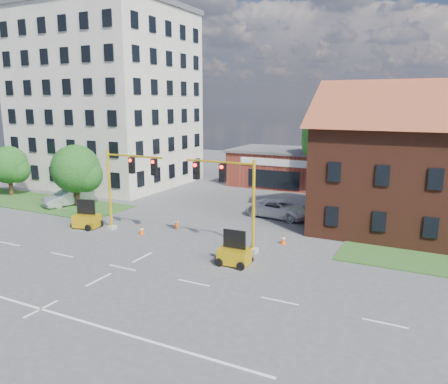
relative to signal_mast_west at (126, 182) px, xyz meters
The scene contains 18 objects.
ground 8.38m from the signal_mast_west, 54.01° to the right, with size 120.00×120.00×0.00m, color #49494C.
grass_verge_nw 16.61m from the signal_mast_west, 165.65° to the left, with size 22.00×6.00×0.08m, color #224C1C.
lane_markings 10.73m from the signal_mast_west, 64.17° to the right, with size 60.00×36.00×0.01m, color white, non-canonical shape.
office_block 23.21m from the signal_mast_west, 134.52° to the left, with size 18.40×15.40×20.60m.
brick_shop 24.44m from the signal_mast_west, 79.71° to the left, with size 12.40×8.40×4.30m.
tree_large 23.97m from the signal_mast_west, 61.97° to the left, with size 7.56×7.20×9.85m.
tree_nw_front 10.48m from the signal_mast_west, 154.06° to the left, with size 4.76×4.53×5.89m.
tree_nw_rear 20.11m from the signal_mast_west, 165.36° to the left, with size 4.12×3.93×5.26m.
signal_mast_west is the anchor object (origin of this frame).
signal_mast_east 8.71m from the signal_mast_west, ahead, with size 5.30×0.60×6.20m.
trailer_west 4.91m from the signal_mast_west, behind, with size 2.19×1.72×2.20m.
trailer_east 11.00m from the signal_mast_west, 13.98° to the right, with size 1.90×1.30×2.12m.
cone_a 3.81m from the signal_mast_west, ahead, with size 0.40×0.40×0.70m.
cone_b 5.24m from the signal_mast_west, 48.40° to the left, with size 0.40×0.40×0.70m.
cone_c 10.73m from the signal_mast_west, ahead, with size 0.40×0.40×0.70m.
cone_d 12.38m from the signal_mast_west, 12.89° to the left, with size 0.40×0.40×0.70m.
pickup_white 13.24m from the signal_mast_west, 46.42° to the left, with size 2.57×5.58×1.55m, color white.
sedan_silver_front 12.05m from the signal_mast_west, 157.56° to the left, with size 1.69×4.85×1.60m, color #B4B8BC.
Camera 1 is at (16.63, -19.40, 9.81)m, focal length 35.00 mm.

